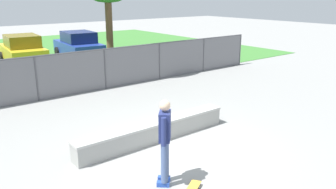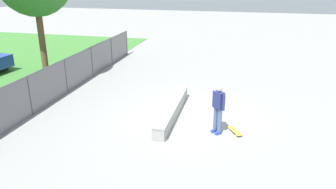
{
  "view_description": "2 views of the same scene",
  "coord_description": "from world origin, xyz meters",
  "px_view_note": "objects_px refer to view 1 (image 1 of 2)",
  "views": [
    {
      "loc": [
        -5.13,
        -6.21,
        3.79
      ],
      "look_at": [
        0.28,
        0.72,
        1.23
      ],
      "focal_mm": 36.92,
      "sensor_mm": 36.0,
      "label": 1
    },
    {
      "loc": [
        -12.03,
        -1.9,
        5.42
      ],
      "look_at": [
        -0.07,
        0.97,
        0.88
      ],
      "focal_mm": 34.99,
      "sensor_mm": 36.0,
      "label": 2
    }
  ],
  "objects_px": {
    "car_yellow": "(23,50)",
    "car_blue": "(78,45)",
    "concrete_ledge": "(154,131)",
    "skateboarder": "(165,139)"
  },
  "relations": [
    {
      "from": "skateboarder",
      "to": "car_yellow",
      "type": "xyz_separation_m",
      "value": [
        1.45,
        14.79,
        -0.17
      ]
    },
    {
      "from": "car_yellow",
      "to": "car_blue",
      "type": "bearing_deg",
      "value": -3.45
    },
    {
      "from": "concrete_ledge",
      "to": "skateboarder",
      "type": "xyz_separation_m",
      "value": [
        -1.12,
        -1.92,
        0.74
      ]
    },
    {
      "from": "skateboarder",
      "to": "car_yellow",
      "type": "bearing_deg",
      "value": 84.39
    },
    {
      "from": "car_yellow",
      "to": "concrete_ledge",
      "type": "bearing_deg",
      "value": -91.49
    },
    {
      "from": "concrete_ledge",
      "to": "car_yellow",
      "type": "bearing_deg",
      "value": 88.51
    },
    {
      "from": "concrete_ledge",
      "to": "car_blue",
      "type": "xyz_separation_m",
      "value": [
        3.52,
        12.68,
        0.57
      ]
    },
    {
      "from": "skateboarder",
      "to": "car_blue",
      "type": "relative_size",
      "value": 0.42
    },
    {
      "from": "skateboarder",
      "to": "car_blue",
      "type": "height_order",
      "value": "skateboarder"
    },
    {
      "from": "skateboarder",
      "to": "car_blue",
      "type": "distance_m",
      "value": 15.31
    }
  ]
}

